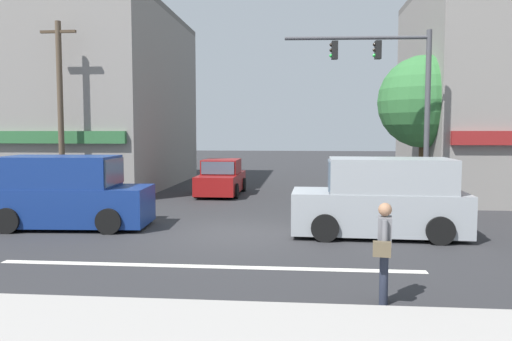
% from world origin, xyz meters
% --- Properties ---
extents(ground_plane, '(120.00, 120.00, 0.00)m').
position_xyz_m(ground_plane, '(0.00, 0.00, 0.00)').
color(ground_plane, '#2B2B2D').
extents(lane_marking_stripe, '(9.00, 0.24, 0.01)m').
position_xyz_m(lane_marking_stripe, '(0.00, -3.50, 0.00)').
color(lane_marking_stripe, silver).
rests_on(lane_marking_stripe, ground).
extents(building_left_block, '(11.36, 12.03, 9.01)m').
position_xyz_m(building_left_block, '(-10.40, 11.62, 4.51)').
color(building_left_block, gray).
rests_on(building_left_block, ground).
extents(street_tree, '(3.64, 3.64, 5.83)m').
position_xyz_m(street_tree, '(6.76, 6.72, 3.99)').
color(street_tree, '#4C3823').
rests_on(street_tree, ground).
extents(utility_pole_near_left, '(1.40, 0.22, 7.02)m').
position_xyz_m(utility_pole_near_left, '(-7.32, 4.92, 3.66)').
color(utility_pole_near_left, brown).
rests_on(utility_pole_near_left, ground).
extents(traffic_light_mast, '(4.89, 0.38, 6.20)m').
position_xyz_m(traffic_light_mast, '(5.17, 3.63, 4.18)').
color(traffic_light_mast, '#47474C').
rests_on(traffic_light_mast, ground).
extents(van_waiting_far, '(4.66, 2.16, 2.11)m').
position_xyz_m(van_waiting_far, '(4.12, -0.01, 1.01)').
color(van_waiting_far, '#999EA3').
rests_on(van_waiting_far, ground).
extents(van_approaching_near, '(4.70, 2.25, 2.11)m').
position_xyz_m(van_approaching_near, '(-4.91, 0.35, 1.01)').
color(van_approaching_near, navy).
rests_on(van_approaching_near, ground).
extents(sedan_crossing_leftbound, '(1.91, 4.12, 1.58)m').
position_xyz_m(sedan_crossing_leftbound, '(-1.65, 8.44, 0.71)').
color(sedan_crossing_leftbound, maroon).
rests_on(sedan_crossing_leftbound, ground).
extents(pedestrian_foreground_with_bag, '(0.37, 0.67, 1.67)m').
position_xyz_m(pedestrian_foreground_with_bag, '(3.31, -5.44, 0.95)').
color(pedestrian_foreground_with_bag, '#232838').
rests_on(pedestrian_foreground_with_bag, ground).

